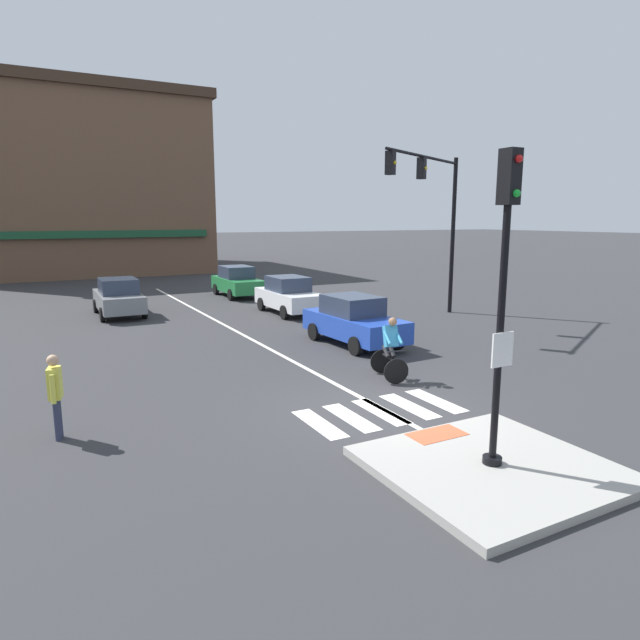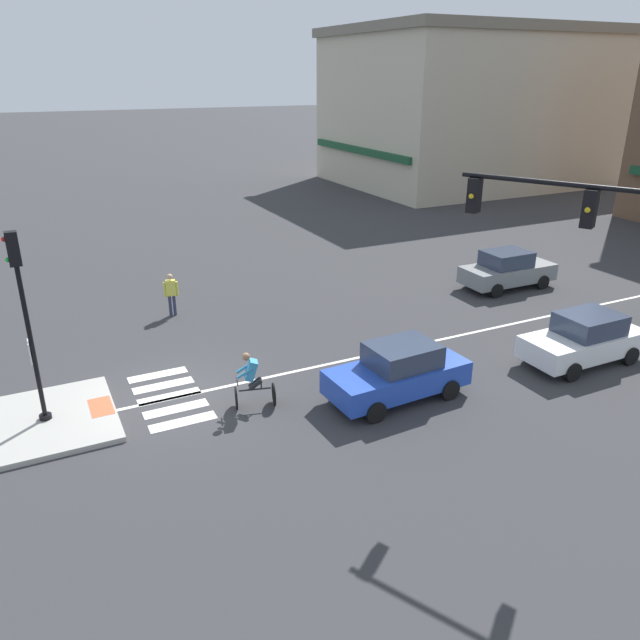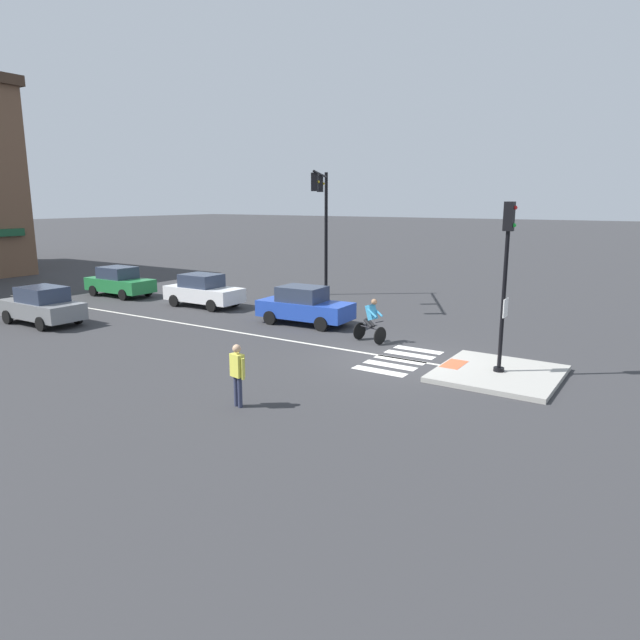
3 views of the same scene
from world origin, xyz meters
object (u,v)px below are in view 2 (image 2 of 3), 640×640
Objects in this scene: car_blue_eastbound_mid at (398,372)px; pedestrian_at_curb_left at (171,291)px; car_grey_westbound_distant at (507,270)px; signal_pole at (25,312)px; car_white_eastbound_far at (585,339)px; cyclist at (252,379)px.

pedestrian_at_curb_left is at bearing -155.34° from car_blue_eastbound_mid.
car_blue_eastbound_mid is at bearing -57.18° from car_grey_westbound_distant.
signal_pole is 19.16m from car_grey_westbound_distant.
signal_pole reaches higher than car_blue_eastbound_mid.
car_white_eastbound_far is (0.66, 6.61, 0.00)m from car_blue_eastbound_mid.
car_grey_westbound_distant is 14.12m from pedestrian_at_curb_left.
pedestrian_at_curb_left is at bearing -102.67° from car_grey_westbound_distant.
cyclist is at bearing -108.26° from car_blue_eastbound_mid.
pedestrian_at_curb_left is at bearing 141.96° from signal_pole.
car_grey_westbound_distant is at bearing 109.83° from cyclist.
car_white_eastbound_far is 1.00× the size of car_grey_westbound_distant.
car_blue_eastbound_mid and car_grey_westbound_distant have the same top height.
pedestrian_at_curb_left is (-9.25, -4.24, 0.17)m from car_blue_eastbound_mid.
signal_pole reaches higher than car_grey_westbound_distant.
car_blue_eastbound_mid and car_white_eastbound_far have the same top height.
signal_pole is 8.34m from pedestrian_at_curb_left.
car_white_eastbound_far is at bearing 47.62° from pedestrian_at_curb_left.
car_blue_eastbound_mid is 6.64m from car_white_eastbound_far.
car_grey_westbound_distant is at bearing 156.76° from car_white_eastbound_far.
cyclist reaches higher than car_grey_westbound_distant.
pedestrian_at_curb_left reaches higher than car_white_eastbound_far.
signal_pole is at bearing -107.09° from cyclist.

